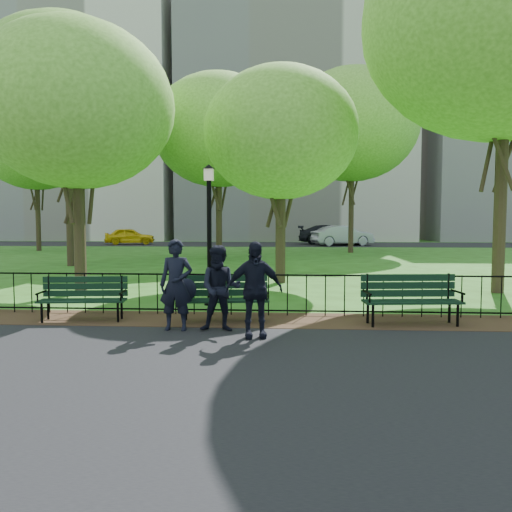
# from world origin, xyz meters

# --- Properties ---
(ground) EXTENTS (120.00, 120.00, 0.00)m
(ground) POSITION_xyz_m (0.00, 0.00, 0.00)
(ground) COLOR #2D5817
(asphalt_path) EXTENTS (60.00, 9.20, 0.01)m
(asphalt_path) POSITION_xyz_m (0.00, -3.40, 0.01)
(asphalt_path) COLOR black
(asphalt_path) RESTS_ON ground
(dirt_strip) EXTENTS (60.00, 1.60, 0.01)m
(dirt_strip) POSITION_xyz_m (0.00, 1.50, 0.01)
(dirt_strip) COLOR #3B2B18
(dirt_strip) RESTS_ON ground
(far_street) EXTENTS (70.00, 9.00, 0.01)m
(far_street) POSITION_xyz_m (0.00, 35.00, 0.01)
(far_street) COLOR black
(far_street) RESTS_ON ground
(iron_fence) EXTENTS (24.06, 0.06, 1.00)m
(iron_fence) POSITION_xyz_m (0.00, 2.00, 0.50)
(iron_fence) COLOR black
(iron_fence) RESTS_ON ground
(apartment_west) EXTENTS (22.00, 15.00, 26.00)m
(apartment_west) POSITION_xyz_m (-22.00, 48.00, 13.00)
(apartment_west) COLOR silver
(apartment_west) RESTS_ON ground
(apartment_mid) EXTENTS (24.00, 15.00, 30.00)m
(apartment_mid) POSITION_xyz_m (2.00, 48.00, 15.00)
(apartment_mid) COLOR beige
(apartment_mid) RESTS_ON ground
(park_bench_main) EXTENTS (1.84, 0.77, 1.00)m
(park_bench_main) POSITION_xyz_m (-0.17, 1.25, 0.62)
(park_bench_main) COLOR black
(park_bench_main) RESTS_ON ground
(park_bench_left_a) EXTENTS (1.75, 0.72, 0.97)m
(park_bench_left_a) POSITION_xyz_m (-2.71, 1.26, 0.55)
(park_bench_left_a) COLOR black
(park_bench_left_a) RESTS_ON ground
(park_bench_right_a) EXTENTS (1.92, 0.76, 1.06)m
(park_bench_right_a) POSITION_xyz_m (3.79, 1.30, 0.61)
(park_bench_right_a) COLOR black
(park_bench_right_a) RESTS_ON ground
(lamppost) EXTENTS (0.30, 0.30, 3.36)m
(lamppost) POSITION_xyz_m (-0.47, 3.31, 1.83)
(lamppost) COLOR black
(lamppost) RESTS_ON ground
(tree_near_w) EXTENTS (5.33, 5.33, 7.43)m
(tree_near_w) POSITION_xyz_m (-4.38, 5.02, 5.16)
(tree_near_w) COLOR #2D2116
(tree_near_w) RESTS_ON ground
(tree_near_e) EXTENTS (5.00, 5.00, 6.96)m
(tree_near_e) POSITION_xyz_m (1.15, 7.80, 4.83)
(tree_near_e) COLOR #2D2116
(tree_near_e) RESTS_ON ground
(tree_mid_e) EXTENTS (7.79, 7.79, 10.86)m
(tree_mid_e) POSITION_xyz_m (7.31, 5.89, 7.54)
(tree_mid_e) COLOR #2D2116
(tree_mid_e) RESTS_ON ground
(tree_mid_w) EXTENTS (7.85, 7.85, 10.95)m
(tree_mid_w) POSITION_xyz_m (-8.39, 13.31, 7.60)
(tree_mid_w) COLOR #2D2116
(tree_mid_w) RESTS_ON ground
(tree_far_c) EXTENTS (7.05, 7.05, 9.83)m
(tree_far_c) POSITION_xyz_m (-2.33, 18.22, 6.82)
(tree_far_c) COLOR #2D2116
(tree_far_c) RESTS_ON ground
(tree_far_e) EXTENTS (8.33, 8.33, 11.61)m
(tree_far_e) POSITION_xyz_m (5.39, 23.73, 8.06)
(tree_far_e) COLOR #2D2116
(tree_far_e) RESTS_ON ground
(tree_far_w) EXTENTS (7.60, 7.60, 10.59)m
(tree_far_w) POSITION_xyz_m (-15.62, 24.47, 7.35)
(tree_far_w) COLOR #2D2116
(tree_far_w) RESTS_ON ground
(person_left) EXTENTS (0.62, 0.41, 1.68)m
(person_left) POSITION_xyz_m (-0.64, 0.48, 0.85)
(person_left) COLOR black
(person_left) RESTS_ON asphalt_path
(person_mid) EXTENTS (0.78, 0.42, 1.57)m
(person_mid) POSITION_xyz_m (0.18, 0.44, 0.80)
(person_mid) COLOR black
(person_mid) RESTS_ON asphalt_path
(person_right) EXTENTS (1.03, 0.57, 1.66)m
(person_right) POSITION_xyz_m (0.83, -0.00, 0.84)
(person_right) COLOR black
(person_right) RESTS_ON asphalt_path
(taxi) EXTENTS (4.51, 2.85, 1.43)m
(taxi) POSITION_xyz_m (-12.26, 33.65, 0.73)
(taxi) COLOR yellow
(taxi) RESTS_ON far_street
(sedan_silver) EXTENTS (5.30, 3.22, 1.65)m
(sedan_silver) POSITION_xyz_m (5.81, 32.74, 0.84)
(sedan_silver) COLOR #97999E
(sedan_silver) RESTS_ON far_street
(sedan_dark) EXTENTS (5.94, 2.81, 1.67)m
(sedan_dark) POSITION_xyz_m (5.14, 35.06, 0.85)
(sedan_dark) COLOR black
(sedan_dark) RESTS_ON far_street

